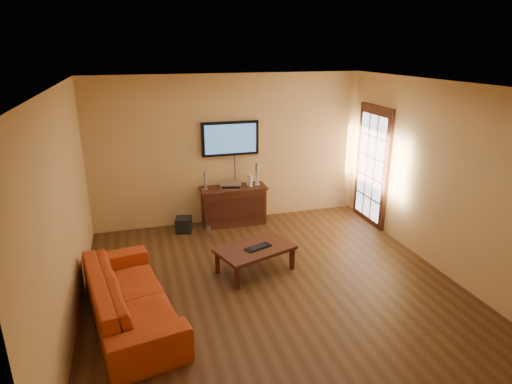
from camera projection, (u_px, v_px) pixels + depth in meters
name	position (u px, v px, depth m)	size (l,w,h in m)	color
ground_plane	(272.00, 285.00, 5.93)	(5.00, 5.00, 0.00)	#3B2410
room_walls	(260.00, 156.00, 5.95)	(5.00, 5.00, 5.00)	tan
french_door	(372.00, 167.00, 7.78)	(0.07, 1.02, 2.22)	#36160C
media_console	(234.00, 205.00, 7.87)	(1.20, 0.46, 0.71)	#36160C
television	(230.00, 139.00, 7.65)	(1.04, 0.08, 0.61)	black
coffee_table	(255.00, 250.00, 6.19)	(1.23, 0.97, 0.38)	#36160C
sofa	(129.00, 288.00, 5.05)	(2.17, 0.63, 0.85)	#B33B13
speaker_left	(205.00, 181.00, 7.60)	(0.09, 0.09, 0.34)	silver
speaker_right	(257.00, 175.00, 7.85)	(0.11, 0.11, 0.40)	silver
av_receiver	(231.00, 185.00, 7.73)	(0.38, 0.27, 0.09)	silver
game_console	(250.00, 180.00, 7.80)	(0.04, 0.15, 0.21)	white
subwoofer	(184.00, 225.00, 7.58)	(0.27, 0.27, 0.27)	black
bottle	(208.00, 231.00, 7.39)	(0.08, 0.08, 0.22)	white
keyboard	(258.00, 247.00, 6.15)	(0.42, 0.28, 0.02)	black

